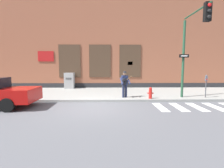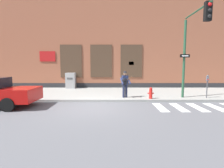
{
  "view_description": "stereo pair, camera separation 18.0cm",
  "coord_description": "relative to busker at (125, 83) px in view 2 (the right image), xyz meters",
  "views": [
    {
      "loc": [
        0.79,
        -8.8,
        2.16
      ],
      "look_at": [
        0.98,
        1.63,
        1.05
      ],
      "focal_mm": 28.0,
      "sensor_mm": 36.0,
      "label": 1
    },
    {
      "loc": [
        0.97,
        -8.8,
        2.16
      ],
      "look_at": [
        0.98,
        1.63,
        1.05
      ],
      "focal_mm": 28.0,
      "sensor_mm": 36.0,
      "label": 2
    }
  ],
  "objects": [
    {
      "name": "ground_plane",
      "position": [
        -1.79,
        -2.06,
        -1.08
      ],
      "size": [
        160.0,
        160.0,
        0.0
      ],
      "primitive_type": "plane",
      "color": "#56565B"
    },
    {
      "name": "sidewalk",
      "position": [
        -1.79,
        2.13,
        -1.01
      ],
      "size": [
        28.0,
        5.72,
        0.14
      ],
      "color": "gray",
      "rests_on": "ground"
    },
    {
      "name": "building_backdrop",
      "position": [
        -1.79,
        6.99,
        3.43
      ],
      "size": [
        28.0,
        4.06,
        9.03
      ],
      "color": "#99563D",
      "rests_on": "ground"
    },
    {
      "name": "crosswalk",
      "position": [
        4.07,
        -2.03,
        -1.07
      ],
      "size": [
        5.2,
        1.9,
        0.01
      ],
      "color": "silver",
      "rests_on": "ground"
    },
    {
      "name": "busker",
      "position": [
        0.0,
        0.0,
        0.0
      ],
      "size": [
        0.77,
        0.63,
        1.65
      ],
      "color": "#1E233D",
      "rests_on": "sidewalk"
    },
    {
      "name": "traffic_light",
      "position": [
        3.65,
        -1.03,
        2.5
      ],
      "size": [
        0.6,
        2.93,
        4.94
      ],
      "color": "#234C33",
      "rests_on": "sidewalk"
    },
    {
      "name": "parking_meter",
      "position": [
        5.08,
        -0.14,
        0.01
      ],
      "size": [
        0.13,
        0.11,
        1.44
      ],
      "color": "#47474C",
      "rests_on": "sidewalk"
    },
    {
      "name": "utility_box",
      "position": [
        -4.47,
        4.54,
        -0.26
      ],
      "size": [
        0.82,
        0.72,
        1.36
      ],
      "color": "#9E9E9E",
      "rests_on": "sidewalk"
    },
    {
      "name": "fire_hydrant",
      "position": [
        1.54,
        -0.38,
        -0.59
      ],
      "size": [
        0.38,
        0.2,
        0.7
      ],
      "color": "red",
      "rests_on": "sidewalk"
    }
  ]
}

